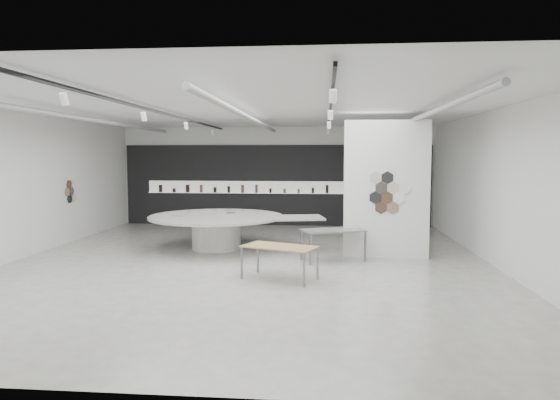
# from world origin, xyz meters

# --- Properties ---
(room) EXTENTS (12.02, 14.02, 3.82)m
(room) POSITION_xyz_m (-0.09, -0.00, 2.07)
(room) COLOR #B4B3A9
(room) RESTS_ON ground
(back_wall_display) EXTENTS (11.80, 0.27, 3.10)m
(back_wall_display) POSITION_xyz_m (-0.08, 6.93, 1.54)
(back_wall_display) COLOR black
(back_wall_display) RESTS_ON ground
(partition_column) EXTENTS (2.20, 0.38, 3.60)m
(partition_column) POSITION_xyz_m (3.50, 1.00, 1.80)
(partition_column) COLOR white
(partition_column) RESTS_ON ground
(display_island) EXTENTS (5.42, 4.54, 0.99)m
(display_island) POSITION_xyz_m (-1.12, 1.77, 0.64)
(display_island) COLOR white
(display_island) RESTS_ON ground
(sample_table_wood) EXTENTS (1.75, 1.32, 0.74)m
(sample_table_wood) POSITION_xyz_m (0.93, -1.64, 0.68)
(sample_table_wood) COLOR #A58A55
(sample_table_wood) RESTS_ON ground
(sample_table_stone) EXTENTS (1.74, 1.29, 0.80)m
(sample_table_stone) POSITION_xyz_m (2.12, 0.44, 0.73)
(sample_table_stone) COLOR slate
(sample_table_stone) RESTS_ON ground
(kitchen_counter) EXTENTS (1.53, 0.72, 1.16)m
(kitchen_counter) POSITION_xyz_m (3.42, 6.53, 0.42)
(kitchen_counter) COLOR white
(kitchen_counter) RESTS_ON ground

